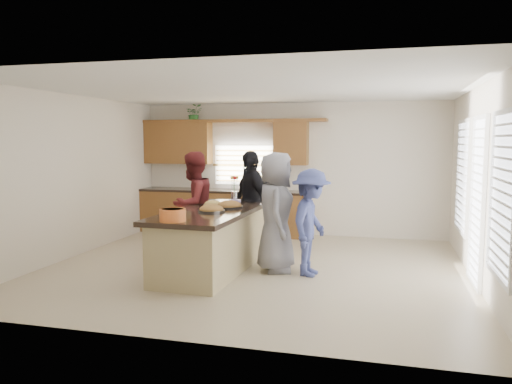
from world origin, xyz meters
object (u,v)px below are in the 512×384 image
(woman_left_front, at_px, (251,202))
(woman_right_front, at_px, (276,212))
(island, at_px, (212,242))
(salad_bowl, at_px, (173,214))
(woman_right_back, at_px, (311,222))
(woman_left_mid, at_px, (193,205))
(woman_left_back, at_px, (266,201))

(woman_left_front, distance_m, woman_right_front, 1.27)
(island, relative_size, salad_bowl, 7.82)
(island, distance_m, woman_right_back, 1.57)
(woman_left_mid, xyz_separation_m, woman_right_front, (1.58, -0.56, 0.01))
(salad_bowl, relative_size, woman_left_front, 0.19)
(island, bearing_deg, woman_right_back, 6.09)
(woman_left_back, bearing_deg, woman_left_mid, -42.79)
(island, relative_size, woman_left_mid, 1.50)
(woman_left_front, distance_m, woman_right_back, 1.73)
(island, distance_m, woman_left_front, 1.41)
(woman_left_mid, bearing_deg, woman_left_front, 139.63)
(woman_left_back, distance_m, woman_right_back, 2.59)
(salad_bowl, height_order, woman_right_back, woman_right_back)
(island, relative_size, woman_right_front, 1.49)
(woman_left_back, relative_size, woman_right_back, 1.02)
(woman_right_front, bearing_deg, woman_left_back, 5.75)
(salad_bowl, bearing_deg, woman_right_front, 51.58)
(woman_left_front, xyz_separation_m, woman_right_back, (1.25, -1.19, -0.12))
(salad_bowl, distance_m, woman_left_back, 3.57)
(woman_left_front, bearing_deg, woman_left_mid, -101.62)
(island, bearing_deg, salad_bowl, -94.78)
(woman_left_mid, relative_size, woman_right_front, 0.99)
(woman_left_back, xyz_separation_m, woman_left_mid, (-0.90, -1.59, 0.10))
(salad_bowl, height_order, woman_right_front, woman_right_front)
(salad_bowl, bearing_deg, woman_left_front, 80.66)
(island, bearing_deg, woman_left_back, 85.14)
(woman_right_back, bearing_deg, woman_right_front, 85.74)
(island, relative_size, woman_right_back, 1.71)
(island, xyz_separation_m, woman_left_mid, (-0.62, 0.79, 0.46))
(salad_bowl, distance_m, woman_left_front, 2.49)
(woman_left_mid, bearing_deg, woman_right_back, 92.23)
(woman_left_back, distance_m, woman_left_mid, 1.83)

